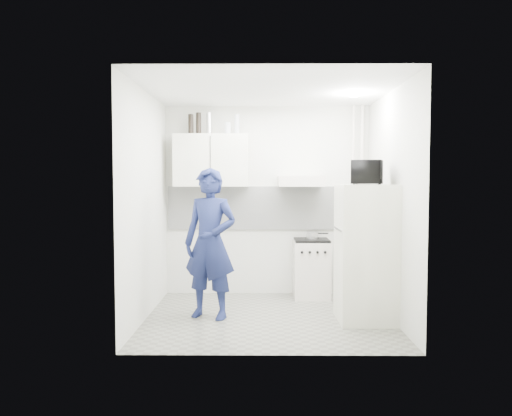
{
  "coord_description": "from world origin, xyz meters",
  "views": [
    {
      "loc": [
        -0.1,
        -5.67,
        1.58
      ],
      "look_at": [
        -0.14,
        0.3,
        1.25
      ],
      "focal_mm": 35.0,
      "sensor_mm": 36.0,
      "label": 1
    }
  ],
  "objects": [
    {
      "name": "fridge",
      "position": [
        1.1,
        -0.11,
        0.77
      ],
      "size": [
        0.64,
        0.64,
        1.54
      ],
      "primitive_type": "cube",
      "rotation": [
        0.0,
        0.0,
        0.01
      ],
      "color": "white",
      "rests_on": "floor"
    },
    {
      "name": "stove",
      "position": [
        0.6,
        1.0,
        0.38
      ],
      "size": [
        0.48,
        0.48,
        0.76
      ],
      "primitive_type": "cube",
      "color": "silver",
      "rests_on": "floor"
    },
    {
      "name": "pipe_a",
      "position": [
        1.3,
        1.17,
        1.3
      ],
      "size": [
        0.05,
        0.05,
        2.6
      ],
      "primitive_type": "cylinder",
      "color": "silver",
      "rests_on": "floor"
    },
    {
      "name": "wall_right",
      "position": [
        1.4,
        0.0,
        1.3
      ],
      "size": [
        0.0,
        2.6,
        2.6
      ],
      "primitive_type": "plane",
      "rotation": [
        1.57,
        0.0,
        -1.57
      ],
      "color": "silver",
      "rests_on": "floor"
    },
    {
      "name": "pipe_b",
      "position": [
        1.18,
        1.17,
        1.3
      ],
      "size": [
        0.04,
        0.04,
        2.6
      ],
      "primitive_type": "cylinder",
      "color": "silver",
      "rests_on": "floor"
    },
    {
      "name": "bottle_c",
      "position": [
        -0.92,
        1.07,
        2.35
      ],
      "size": [
        0.07,
        0.07,
        0.29
      ],
      "primitive_type": "cylinder",
      "color": "black",
      "rests_on": "upper_cabinet"
    },
    {
      "name": "ceiling_spot_fixture",
      "position": [
        1.0,
        0.2,
        2.57
      ],
      "size": [
        0.1,
        0.1,
        0.02
      ],
      "primitive_type": "cylinder",
      "color": "white",
      "rests_on": "ceiling"
    },
    {
      "name": "upper_cabinet",
      "position": [
        -0.75,
        1.07,
        1.85
      ],
      "size": [
        1.0,
        0.35,
        0.7
      ],
      "primitive_type": "cube",
      "color": "white",
      "rests_on": "wall_back"
    },
    {
      "name": "range_hood",
      "position": [
        0.45,
        1.0,
        1.57
      ],
      "size": [
        0.6,
        0.5,
        0.14
      ],
      "primitive_type": "cube",
      "color": "silver",
      "rests_on": "wall_back"
    },
    {
      "name": "bottle_d",
      "position": [
        -0.78,
        1.07,
        2.35
      ],
      "size": [
        0.07,
        0.07,
        0.29
      ],
      "primitive_type": "cylinder",
      "color": "silver",
      "rests_on": "upper_cabinet"
    },
    {
      "name": "wall_back",
      "position": [
        0.0,
        1.25,
        1.3
      ],
      "size": [
        2.8,
        0.0,
        2.8
      ],
      "primitive_type": "plane",
      "rotation": [
        1.57,
        0.0,
        0.0
      ],
      "color": "silver",
      "rests_on": "floor"
    },
    {
      "name": "floor",
      "position": [
        0.0,
        0.0,
        0.0
      ],
      "size": [
        2.8,
        2.8,
        0.0
      ],
      "primitive_type": "plane",
      "color": "slate",
      "rests_on": "ground"
    },
    {
      "name": "wall_left",
      "position": [
        -1.4,
        0.0,
        1.3
      ],
      "size": [
        0.0,
        2.6,
        2.6
      ],
      "primitive_type": "plane",
      "rotation": [
        1.57,
        0.0,
        1.57
      ],
      "color": "silver",
      "rests_on": "floor"
    },
    {
      "name": "person",
      "position": [
        -0.67,
        0.0,
        0.86
      ],
      "size": [
        0.73,
        0.6,
        1.72
      ],
      "primitive_type": "imported",
      "rotation": [
        0.0,
        0.0,
        -0.34
      ],
      "color": "#171F4B",
      "rests_on": "floor"
    },
    {
      "name": "canister_b",
      "position": [
        -0.53,
        1.07,
        2.28
      ],
      "size": [
        0.08,
        0.08,
        0.16
      ],
      "primitive_type": "cylinder",
      "color": "#B2B7BC",
      "rests_on": "upper_cabinet"
    },
    {
      "name": "bottle_b",
      "position": [
        -1.03,
        1.07,
        2.34
      ],
      "size": [
        0.07,
        0.07,
        0.27
      ],
      "primitive_type": "cylinder",
      "color": "black",
      "rests_on": "upper_cabinet"
    },
    {
      "name": "bottle_e",
      "position": [
        -0.41,
        1.07,
        2.34
      ],
      "size": [
        0.07,
        0.07,
        0.27
      ],
      "primitive_type": "cylinder",
      "color": "#B2B7BC",
      "rests_on": "upper_cabinet"
    },
    {
      "name": "backsplash",
      "position": [
        0.0,
        1.24,
        1.2
      ],
      "size": [
        2.74,
        0.03,
        0.6
      ],
      "primitive_type": "cube",
      "color": "white",
      "rests_on": "wall_back"
    },
    {
      "name": "saucepan",
      "position": [
        0.61,
        1.07,
        0.84
      ],
      "size": [
        0.16,
        0.16,
        0.09
      ],
      "primitive_type": "cylinder",
      "color": "silver",
      "rests_on": "stove_top"
    },
    {
      "name": "stove_top",
      "position": [
        0.6,
        1.0,
        0.78
      ],
      "size": [
        0.46,
        0.46,
        0.03
      ],
      "primitive_type": "cube",
      "color": "black",
      "rests_on": "stove"
    },
    {
      "name": "ceiling",
      "position": [
        0.0,
        0.0,
        2.6
      ],
      "size": [
        2.8,
        2.8,
        0.0
      ],
      "primitive_type": "plane",
      "color": "white",
      "rests_on": "wall_back"
    },
    {
      "name": "microwave",
      "position": [
        1.1,
        -0.11,
        1.67
      ],
      "size": [
        0.55,
        0.44,
        0.27
      ],
      "primitive_type": "imported",
      "rotation": [
        0.0,
        0.0,
        1.3
      ],
      "color": "black",
      "rests_on": "fridge"
    }
  ]
}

